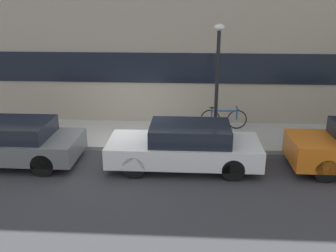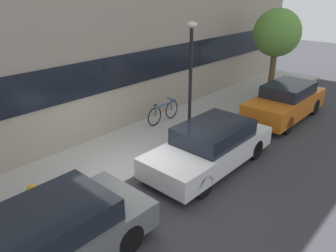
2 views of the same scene
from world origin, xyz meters
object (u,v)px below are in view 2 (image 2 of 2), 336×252
at_px(parked_car_white, 211,146).
at_px(lamp_post, 191,67).
at_px(parked_car_grey, 48,239).
at_px(parked_car_orange, 286,101).
at_px(street_tree, 277,33).
at_px(bicycle, 163,112).
at_px(fire_hydrant, 34,200).

distance_m(parked_car_white, lamp_post, 2.58).
bearing_deg(parked_car_white, parked_car_grey, 0.00).
bearing_deg(parked_car_grey, parked_car_orange, -180.00).
height_order(street_tree, lamp_post, street_tree).
distance_m(parked_car_grey, lamp_post, 6.44).
distance_m(bicycle, street_tree, 6.40).
distance_m(parked_car_white, fire_hydrant, 4.81).
bearing_deg(fire_hydrant, parked_car_grey, -107.63).
height_order(fire_hydrant, street_tree, street_tree).
bearing_deg(parked_car_orange, lamp_post, -20.38).
relative_size(parked_car_white, fire_hydrant, 5.27).
xyz_separation_m(parked_car_grey, lamp_post, (5.97, 1.52, 1.87)).
bearing_deg(parked_car_grey, parked_car_white, -180.00).
bearing_deg(parked_car_white, street_tree, -167.00).
height_order(parked_car_orange, lamp_post, lamp_post).
xyz_separation_m(fire_hydrant, lamp_post, (5.52, 0.10, 1.98)).
bearing_deg(bicycle, parked_car_white, -114.73).
xyz_separation_m(parked_car_white, bicycle, (1.33, 3.08, -0.12)).
bearing_deg(parked_car_white, fire_hydrant, -17.25).
bearing_deg(parked_car_grey, fire_hydrant, -107.63).
bearing_deg(parked_car_white, lamp_post, -121.18).
distance_m(parked_car_orange, lamp_post, 4.73).
distance_m(parked_car_orange, bicycle, 4.81).
bearing_deg(street_tree, parked_car_white, -167.00).
distance_m(parked_car_white, parked_car_orange, 5.02).
height_order(parked_car_grey, street_tree, street_tree).
height_order(parked_car_white, street_tree, street_tree).
xyz_separation_m(parked_car_orange, bicycle, (-3.69, 3.08, -0.18)).
distance_m(bicycle, lamp_post, 2.56).
relative_size(parked_car_grey, fire_hydrant, 5.00).
relative_size(parked_car_orange, street_tree, 1.08).
height_order(parked_car_white, lamp_post, lamp_post).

